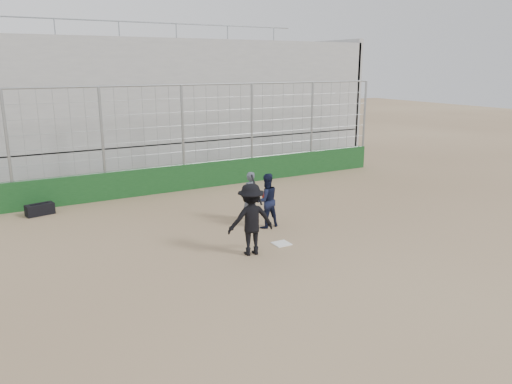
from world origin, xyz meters
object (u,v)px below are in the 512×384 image
umpire (250,199)px  batter_at_plate (251,219)px  catcher_crouched (267,210)px  equipment_bag (40,209)px

umpire → batter_at_plate: bearing=42.4°
batter_at_plate → catcher_crouched: (1.44, 1.64, -0.37)m
batter_at_plate → umpire: (1.31, 2.44, -0.22)m
catcher_crouched → equipment_bag: 7.43m
batter_at_plate → catcher_crouched: size_ratio=1.78×
umpire → equipment_bag: umpire is taller
batter_at_plate → equipment_bag: 7.71m
batter_at_plate → catcher_crouched: batter_at_plate is taller
batter_at_plate → catcher_crouched: 2.21m
batter_at_plate → umpire: bearing=61.7°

